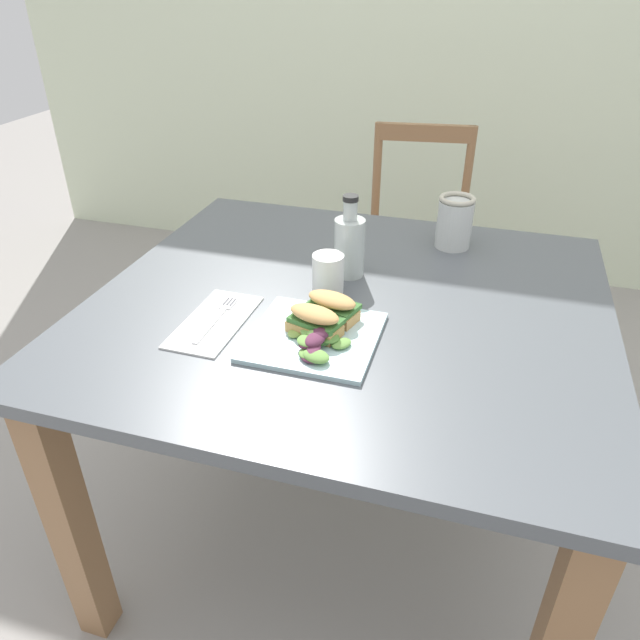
{
  "coord_description": "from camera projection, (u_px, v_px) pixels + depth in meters",
  "views": [
    {
      "loc": [
        0.26,
        -1.12,
        1.38
      ],
      "look_at": [
        -0.04,
        -0.14,
        0.76
      ],
      "focal_mm": 33.22,
      "sensor_mm": 36.0,
      "label": 1
    }
  ],
  "objects": [
    {
      "name": "salad_mixed_greens",
      "position": [
        317.0,
        342.0,
        1.12
      ],
      "size": [
        0.14,
        0.12,
        0.03
      ],
      "color": "#3D7033",
      "rests_on": "plate_lunch"
    },
    {
      "name": "bottle_cold_brew",
      "position": [
        349.0,
        249.0,
        1.38
      ],
      "size": [
        0.07,
        0.07,
        0.2
      ],
      "color": "black",
      "rests_on": "dining_table"
    },
    {
      "name": "fork_on_napkin",
      "position": [
        218.0,
        316.0,
        1.24
      ],
      "size": [
        0.03,
        0.19,
        0.0
      ],
      "color": "silver",
      "rests_on": "napkin_folded"
    },
    {
      "name": "napkin_folded",
      "position": [
        215.0,
        321.0,
        1.22
      ],
      "size": [
        0.12,
        0.25,
        0.0
      ],
      "primitive_type": "cube",
      "rotation": [
        0.0,
        0.0,
        -0.01
      ],
      "color": "white",
      "rests_on": "dining_table"
    },
    {
      "name": "chair_wooden_far",
      "position": [
        416.0,
        246.0,
        2.25
      ],
      "size": [
        0.45,
        0.45,
        0.87
      ],
      "color": "#8E6642",
      "rests_on": "ground"
    },
    {
      "name": "dining_table",
      "position": [
        347.0,
        346.0,
        1.37
      ],
      "size": [
        1.12,
        1.03,
        0.74
      ],
      "color": "#51565B",
      "rests_on": "ground"
    },
    {
      "name": "plate_lunch",
      "position": [
        314.0,
        337.0,
        1.17
      ],
      "size": [
        0.25,
        0.25,
        0.01
      ],
      "primitive_type": "cube",
      "color": "silver",
      "rests_on": "dining_table"
    },
    {
      "name": "mason_jar_iced_tea",
      "position": [
        454.0,
        224.0,
        1.52
      ],
      "size": [
        0.09,
        0.09,
        0.14
      ],
      "color": "gold",
      "rests_on": "dining_table"
    },
    {
      "name": "cup_extra_side",
      "position": [
        328.0,
        274.0,
        1.32
      ],
      "size": [
        0.07,
        0.07,
        0.09
      ],
      "primitive_type": "cylinder",
      "color": "white",
      "rests_on": "dining_table"
    },
    {
      "name": "sandwich_half_front",
      "position": [
        315.0,
        321.0,
        1.16
      ],
      "size": [
        0.12,
        0.09,
        0.06
      ],
      "color": "tan",
      "rests_on": "plate_lunch"
    },
    {
      "name": "ground_plane",
      "position": [
        346.0,
        522.0,
        1.7
      ],
      "size": [
        8.86,
        8.86,
        0.0
      ],
      "primitive_type": "plane",
      "color": "gray"
    },
    {
      "name": "sandwich_half_back",
      "position": [
        332.0,
        306.0,
        1.21
      ],
      "size": [
        0.12,
        0.09,
        0.06
      ],
      "color": "tan",
      "rests_on": "plate_lunch"
    }
  ]
}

